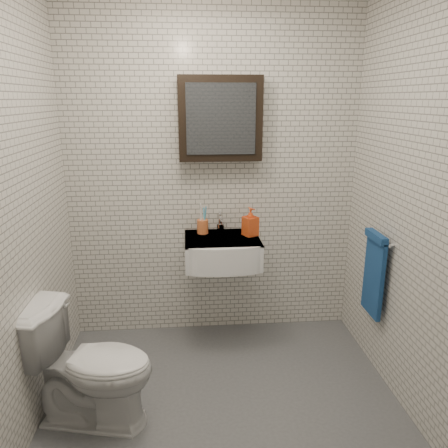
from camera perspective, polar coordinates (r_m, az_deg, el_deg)
name	(u,v)px	position (r m, az deg, el deg)	size (l,w,h in m)	color
ground	(225,405)	(2.94, 0.08, -22.57)	(2.20, 2.00, 0.01)	#53565C
room_shell	(225,172)	(2.33, 0.09, 6.82)	(2.22, 2.02, 2.51)	silver
washbasin	(223,251)	(3.22, -0.19, -3.60)	(0.55, 0.50, 0.20)	white
faucet	(220,223)	(3.36, -0.47, 0.12)	(0.06, 0.20, 0.15)	silver
mirror_cabinet	(220,119)	(3.23, -0.50, 13.58)	(0.60, 0.15, 0.60)	black
towel_rail	(374,271)	(3.12, 19.03, -5.79)	(0.09, 0.30, 0.58)	silver
toothbrush_cup	(203,226)	(3.32, -2.81, -0.24)	(0.10, 0.10, 0.23)	#D26634
soap_bottle	(250,222)	(3.26, 3.46, 0.31)	(0.10, 0.10, 0.21)	orange
toilet	(91,365)	(2.74, -17.03, -17.22)	(0.41, 0.72, 0.74)	white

